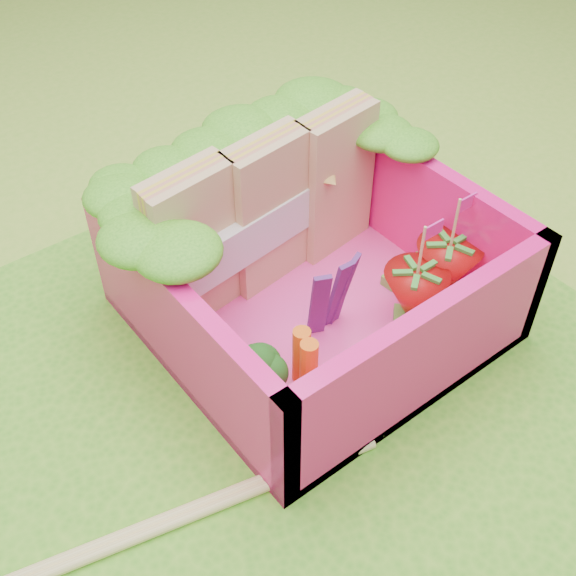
% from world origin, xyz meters
% --- Properties ---
extents(ground, '(14.00, 14.00, 0.00)m').
position_xyz_m(ground, '(0.00, 0.00, 0.00)').
color(ground, '#86C036').
rests_on(ground, ground).
extents(placemat, '(2.60, 2.60, 0.03)m').
position_xyz_m(placemat, '(0.00, 0.00, 0.01)').
color(placemat, '#53AB26').
rests_on(placemat, ground).
extents(bento_floor, '(1.30, 1.30, 0.05)m').
position_xyz_m(bento_floor, '(0.26, 0.16, 0.06)').
color(bento_floor, '#FF41A6').
rests_on(bento_floor, placemat).
extents(bento_box, '(1.30, 1.30, 0.55)m').
position_xyz_m(bento_box, '(0.26, 0.16, 0.31)').
color(bento_box, '#FF157E').
rests_on(bento_box, placemat).
extents(lettuce_ruffle, '(1.43, 0.77, 0.11)m').
position_xyz_m(lettuce_ruffle, '(0.26, 0.61, 0.64)').
color(lettuce_ruffle, '#2D8818').
rests_on(lettuce_ruffle, bento_box).
extents(sandwich_stack, '(1.24, 0.32, 0.68)m').
position_xyz_m(sandwich_stack, '(0.26, 0.47, 0.41)').
color(sandwich_stack, tan).
rests_on(sandwich_stack, bento_floor).
extents(broccoli, '(0.31, 0.31, 0.25)m').
position_xyz_m(broccoli, '(-0.25, -0.09, 0.25)').
color(broccoli, '#6DA650').
rests_on(broccoli, bento_floor).
extents(carrot_sticks, '(0.10, 0.15, 0.28)m').
position_xyz_m(carrot_sticks, '(-0.03, -0.15, 0.22)').
color(carrot_sticks, '#FF5615').
rests_on(carrot_sticks, bento_floor).
extents(purple_wedges, '(0.21, 0.06, 0.38)m').
position_xyz_m(purple_wedges, '(0.25, 0.02, 0.27)').
color(purple_wedges, '#541B5E').
rests_on(purple_wedges, bento_floor).
extents(strawberry_left, '(0.27, 0.27, 0.51)m').
position_xyz_m(strawberry_left, '(0.54, -0.15, 0.22)').
color(strawberry_left, red).
rests_on(strawberry_left, bento_floor).
extents(strawberry_right, '(0.28, 0.28, 0.52)m').
position_xyz_m(strawberry_right, '(0.76, -0.12, 0.22)').
color(strawberry_right, red).
rests_on(strawberry_right, bento_floor).
extents(snap_peas, '(0.62, 0.46, 0.05)m').
position_xyz_m(snap_peas, '(0.65, -0.09, 0.11)').
color(snap_peas, '#53A634').
rests_on(snap_peas, bento_floor).
extents(chopsticks, '(2.33, 0.59, 0.04)m').
position_xyz_m(chopsticks, '(-1.08, -0.21, 0.05)').
color(chopsticks, '#E0CC7B').
rests_on(chopsticks, placemat).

